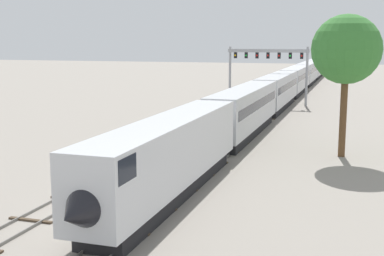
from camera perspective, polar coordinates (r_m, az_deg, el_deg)
ground_plane at (r=29.04m, az=-9.28°, el=-9.52°), size 400.00×400.00×0.00m
track_main at (r=85.56m, az=10.54°, el=3.10°), size 2.60×200.00×0.16m
track_near at (r=67.03m, az=3.66°, el=1.50°), size 2.60×160.00×0.16m
passenger_train at (r=95.62m, az=11.39°, el=5.27°), size 3.04×153.17×4.80m
signal_gantry at (r=78.24m, az=8.34°, el=7.20°), size 12.10×0.49×8.62m
trackside_tree_left at (r=43.66m, az=16.62°, el=8.22°), size 5.59×5.59×11.58m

